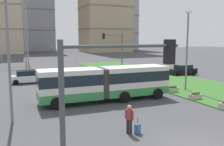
% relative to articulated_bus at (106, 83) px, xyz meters
% --- Properties ---
extents(ground_plane, '(260.00, 260.00, 0.00)m').
position_rel_articulated_bus_xyz_m(ground_plane, '(0.55, -10.59, -1.65)').
color(ground_plane, '#424244').
extents(grass_median, '(10.00, 70.00, 0.08)m').
position_rel_articulated_bus_xyz_m(grass_median, '(12.04, -0.59, -1.61)').
color(grass_median, '#336628').
rests_on(grass_median, ground_plane).
extents(articulated_bus, '(11.92, 3.07, 3.00)m').
position_rel_articulated_bus_xyz_m(articulated_bus, '(0.00, 0.00, 0.00)').
color(articulated_bus, silver).
rests_on(articulated_bus, ground).
extents(car_black_sedan, '(4.41, 2.03, 1.58)m').
position_rel_articulated_bus_xyz_m(car_black_sedan, '(17.08, 10.21, -0.90)').
color(car_black_sedan, black).
rests_on(car_black_sedan, ground).
extents(car_white_van, '(4.43, 2.08, 1.58)m').
position_rel_articulated_bus_xyz_m(car_white_van, '(-5.49, 12.51, -0.90)').
color(car_white_van, silver).
rests_on(car_white_van, ground).
extents(pedestrian_crossing, '(0.36, 0.51, 1.74)m').
position_rel_articulated_bus_xyz_m(pedestrian_crossing, '(-1.78, -7.83, -0.65)').
color(pedestrian_crossing, black).
rests_on(pedestrian_crossing, ground).
extents(rolling_suitcase, '(0.43, 0.39, 0.97)m').
position_rel_articulated_bus_xyz_m(rolling_suitcase, '(-1.33, -8.03, -1.34)').
color(rolling_suitcase, '#335693').
rests_on(rolling_suitcase, ground).
extents(flower_planter_2, '(1.10, 0.56, 0.74)m').
position_rel_articulated_bus_xyz_m(flower_planter_2, '(7.64, -2.94, -1.23)').
color(flower_planter_2, '#B7AD9E').
rests_on(flower_planter_2, grass_median).
extents(flower_planter_3, '(1.10, 0.56, 0.74)m').
position_rel_articulated_bus_xyz_m(flower_planter_3, '(7.64, 0.37, -1.23)').
color(flower_planter_3, '#B7AD9E').
rests_on(flower_planter_3, grass_median).
extents(flower_planter_4, '(1.10, 0.56, 0.74)m').
position_rel_articulated_bus_xyz_m(flower_planter_4, '(7.64, 2.45, -1.23)').
color(flower_planter_4, '#B7AD9E').
rests_on(flower_planter_4, grass_median).
extents(traffic_light_near_left, '(3.93, 0.28, 5.51)m').
position_rel_articulated_bus_xyz_m(traffic_light_near_left, '(-5.61, -13.59, 2.18)').
color(traffic_light_near_left, '#474C51').
rests_on(traffic_light_near_left, ground).
extents(traffic_light_far_right, '(3.17, 0.28, 6.27)m').
position_rel_articulated_bus_xyz_m(traffic_light_far_right, '(6.28, 11.41, 2.59)').
color(traffic_light_far_right, '#474C51').
rests_on(traffic_light_far_right, ground).
extents(streetlight_left, '(0.70, 0.28, 9.08)m').
position_rel_articulated_bus_xyz_m(streetlight_left, '(-7.95, -2.89, 3.33)').
color(streetlight_left, slate).
rests_on(streetlight_left, ground).
extents(streetlight_median, '(0.70, 0.28, 8.37)m').
position_rel_articulated_bus_xyz_m(streetlight_median, '(9.54, 0.64, 2.97)').
color(streetlight_median, slate).
rests_on(streetlight_median, ground).
extents(apartment_tower_east, '(20.70, 18.91, 41.31)m').
position_rel_articulated_bus_xyz_m(apartment_tower_east, '(44.84, 98.90, 19.02)').
color(apartment_tower_east, '#9EA3AD').
rests_on(apartment_tower_east, ground).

